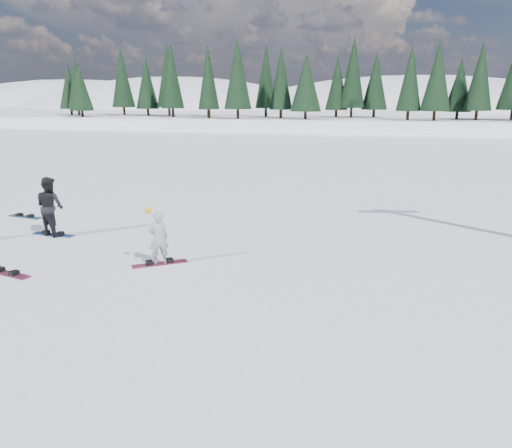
{
  "coord_description": "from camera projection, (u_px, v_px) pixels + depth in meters",
  "views": [
    {
      "loc": [
        8.11,
        -12.26,
        4.5
      ],
      "look_at": [
        4.96,
        0.45,
        1.1
      ],
      "focal_mm": 35.0,
      "sensor_mm": 36.0,
      "label": 1
    }
  ],
  "objects": [
    {
      "name": "ground",
      "position": [
        88.0,
        254.0,
        14.54
      ],
      "size": [
        420.0,
        420.0,
        0.0
      ],
      "primitive_type": "plane",
      "color": "white",
      "rests_on": "ground"
    },
    {
      "name": "alpine_backdrop",
      "position": [
        330.0,
        143.0,
        198.46
      ],
      "size": [
        412.5,
        227.0,
        53.2
      ],
      "color": "white",
      "rests_on": "ground"
    },
    {
      "name": "snowboarder_woman",
      "position": [
        158.0,
        238.0,
        13.46
      ],
      "size": [
        0.64,
        0.6,
        1.62
      ],
      "rotation": [
        0.0,
        0.0,
        3.77
      ],
      "color": "#ADAEB3",
      "rests_on": "ground"
    },
    {
      "name": "snowboarder_man",
      "position": [
        50.0,
        206.0,
        16.24
      ],
      "size": [
        1.12,
        0.98,
        1.95
      ],
      "primitive_type": "imported",
      "rotation": [
        0.0,
        0.0,
        2.85
      ],
      "color": "black",
      "rests_on": "ground"
    },
    {
      "name": "snowboard_woman",
      "position": [
        160.0,
        264.0,
        13.65
      ],
      "size": [
        1.38,
        1.1,
        0.03
      ],
      "primitive_type": "cube",
      "rotation": [
        0.0,
        0.0,
        0.62
      ],
      "color": "maroon",
      "rests_on": "ground"
    },
    {
      "name": "snowboard_man",
      "position": [
        53.0,
        235.0,
        16.48
      ],
      "size": [
        1.51,
        0.34,
        0.03
      ],
      "primitive_type": "cube",
      "rotation": [
        0.0,
        0.0,
        -0.04
      ],
      "color": "#1B4498",
      "rests_on": "ground"
    },
    {
      "name": "snowboard_loose_c",
      "position": [
        25.0,
        217.0,
        18.89
      ],
      "size": [
        1.53,
        0.5,
        0.03
      ],
      "primitive_type": "cube",
      "rotation": [
        0.0,
        0.0,
        -0.15
      ],
      "color": "navy",
      "rests_on": "ground"
    },
    {
      "name": "snowboard_loose_b",
      "position": [
        7.0,
        274.0,
        12.9
      ],
      "size": [
        1.52,
        0.61,
        0.03
      ],
      "primitive_type": "cube",
      "rotation": [
        0.0,
        0.0,
        -0.23
      ],
      "color": "maroon",
      "rests_on": "ground"
    }
  ]
}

